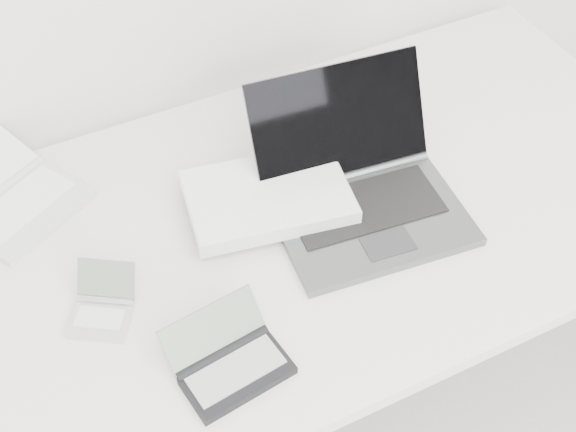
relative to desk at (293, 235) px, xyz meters
name	(u,v)px	position (x,y,z in m)	size (l,w,h in m)	color
desk	(293,235)	(0.00, 0.00, 0.00)	(1.60, 0.80, 0.73)	white
laptop_large	(319,194)	(0.06, 0.00, 0.08)	(0.51, 0.38, 0.21)	#5A5D5F
netbook_open_white	(11,199)	(-0.46, 0.27, 0.06)	(0.33, 0.35, 0.06)	silver
pda_silver	(102,309)	(-0.38, -0.05, 0.06)	(0.15, 0.15, 0.07)	silver
palmtop_charcoal	(231,363)	(-0.23, -0.25, 0.06)	(0.18, 0.16, 0.08)	black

